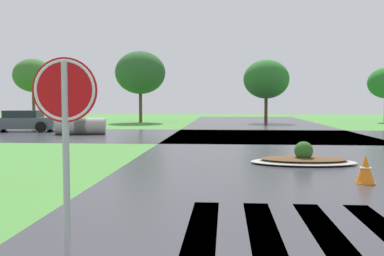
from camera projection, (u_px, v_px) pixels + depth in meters
The scene contains 8 objects.
asphalt_roadway at pixel (311, 170), 11.94m from camera, with size 10.64×80.00×0.01m, color #35353A.
asphalt_cross_road at pixel (269, 136), 23.49m from camera, with size 90.00×9.58×0.01m, color #35353A.
stop_sign at pixel (65, 111), 5.09m from camera, with size 0.76×0.09×2.41m.
median_island at pixel (303, 159), 13.11m from camera, with size 3.16×1.65×0.68m.
car_white_sedan at pixel (22, 121), 27.12m from camera, with size 4.54×2.38×1.30m.
drainage_pipe_stack at pixel (81, 126), 24.51m from camera, with size 2.88×1.50×0.93m.
traffic_cone at pixel (365, 170), 10.02m from camera, with size 0.42×0.42×0.66m.
background_treeline at pixel (183, 77), 38.46m from camera, with size 35.45×5.69×6.23m.
Camera 1 is at (-2.36, -2.06, 1.90)m, focal length 40.78 mm.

